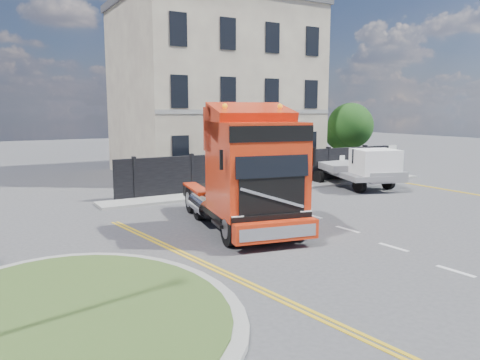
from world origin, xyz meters
TOP-DOWN VIEW (x-y plane):
  - ground at (0.00, 0.00)m, footprint 120.00×120.00m
  - traffic_island at (-7.00, -3.00)m, footprint 6.80×6.80m
  - hoarding_fence at (6.55, 9.00)m, footprint 18.80×0.25m
  - georgian_building at (6.00, 16.50)m, footprint 12.30×10.30m
  - tree at (14.38, 12.10)m, footprint 3.20×3.20m
  - pavement_far at (6.00, 8.10)m, footprint 20.00×1.60m
  - truck at (-0.28, 1.21)m, footprint 4.03×7.71m
  - flatbed_pickup at (9.88, 5.72)m, footprint 3.72×5.84m

SIDE VIEW (x-z plane):
  - ground at x=0.00m, z-range 0.00..0.00m
  - pavement_far at x=6.00m, z-range 0.00..0.12m
  - traffic_island at x=-7.00m, z-range 0.00..0.16m
  - hoarding_fence at x=6.55m, z-range 0.00..2.00m
  - flatbed_pickup at x=9.88m, z-range 0.09..2.32m
  - truck at x=-0.28m, z-range -0.23..4.17m
  - tree at x=14.38m, z-range 0.65..5.45m
  - georgian_building at x=6.00m, z-range -0.63..12.17m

